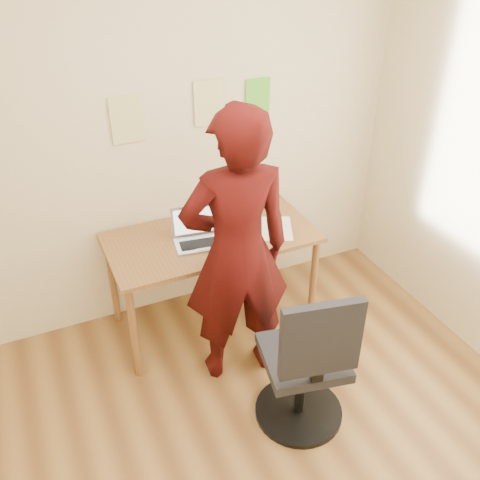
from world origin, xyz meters
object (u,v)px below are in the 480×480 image
phone (258,242)px  person (237,253)px  laptop (196,235)px  office_chair (307,370)px  desk (212,246)px

phone → person: 0.43m
laptop → phone: laptop is taller
office_chair → person: person is taller
laptop → office_chair: size_ratio=0.32×
office_chair → person: bearing=117.1°
phone → office_chair: (-0.11, -0.87, -0.31)m
laptop → office_chair: (0.25, -1.05, -0.35)m
laptop → person: size_ratio=0.18×
desk → laptop: size_ratio=4.27×
phone → laptop: bearing=164.7°
desk → office_chair: 1.11m
office_chair → desk: bearing=108.4°
phone → person: bearing=-122.2°
office_chair → laptop: bearing=114.6°
laptop → person: 0.49m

